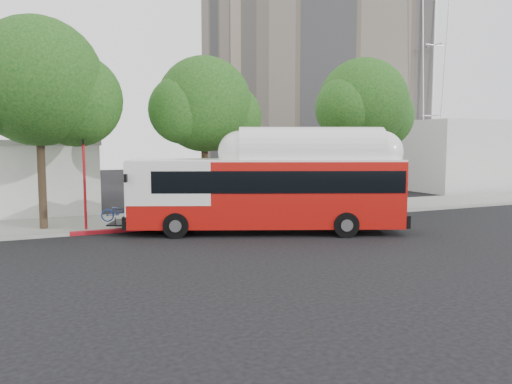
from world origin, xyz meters
The scene contains 11 objects.
ground centered at (0.00, 0.00, 0.00)m, with size 120.00×120.00×0.00m, color black.
sidewalk centered at (0.00, 6.50, 0.07)m, with size 60.00×5.00×0.15m, color gray.
curb_strip centered at (0.00, 3.90, 0.07)m, with size 60.00×0.30×0.15m, color gray.
red_curb_segment centered at (-3.00, 3.90, 0.08)m, with size 10.00×0.32×0.16m, color maroon.
street_tree_left centered at (-8.53, 5.56, 6.60)m, with size 6.67×5.80×9.74m.
street_tree_mid centered at (-0.59, 6.06, 5.91)m, with size 5.75×5.00×8.62m.
street_tree_right centered at (9.44, 5.86, 6.26)m, with size 6.21×5.40×9.18m.
apartment_tower centered at (18.00, 28.00, 17.62)m, with size 18.00×18.00×37.00m.
horizon_block centered at (30.00, 16.00, 3.00)m, with size 20.00×12.00×6.00m, color silver.
transit_bus centered at (0.33, 0.97, 1.80)m, with size 12.89×7.09×3.85m.
signal_pole centered at (-7.24, 4.47, 2.18)m, with size 0.12×0.40×4.25m.
Camera 1 is at (-9.37, -19.32, 4.08)m, focal length 35.00 mm.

